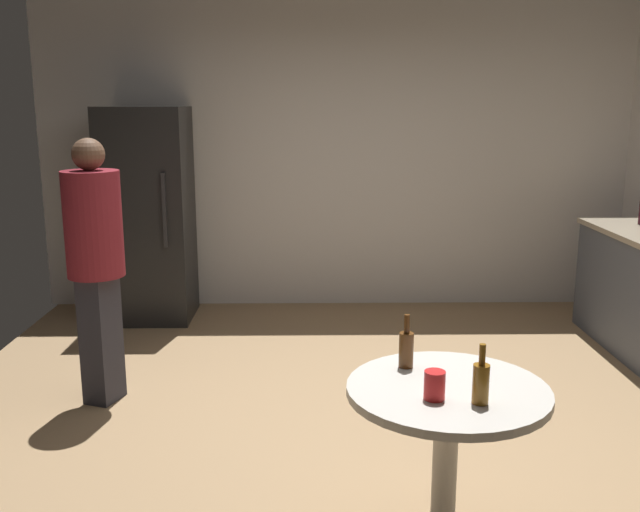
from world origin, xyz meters
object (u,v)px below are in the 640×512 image
person_in_maroon_shirt (95,252)px  beer_bottle_brown (406,348)px  foreground_table (447,411)px  refrigerator (148,215)px  beer_bottle_amber (481,382)px  plastic_cup_red (435,385)px

person_in_maroon_shirt → beer_bottle_brown: bearing=-18.8°
foreground_table → beer_bottle_brown: beer_bottle_brown is taller
refrigerator → beer_bottle_brown: refrigerator is taller
beer_bottle_amber → person_in_maroon_shirt: size_ratio=0.14×
refrigerator → beer_bottle_amber: (1.99, -3.46, -0.08)m
refrigerator → beer_bottle_amber: 4.00m
beer_bottle_amber → plastic_cup_red: beer_bottle_amber is taller
beer_bottle_brown → person_in_maroon_shirt: size_ratio=0.14×
person_in_maroon_shirt → plastic_cup_red: bearing=-24.0°
foreground_table → beer_bottle_amber: beer_bottle_amber is taller
foreground_table → person_in_maroon_shirt: person_in_maroon_shirt is taller
foreground_table → person_in_maroon_shirt: bearing=139.6°
foreground_table → plastic_cup_red: bearing=-123.2°
person_in_maroon_shirt → refrigerator: bearing=112.2°
plastic_cup_red → beer_bottle_amber: bearing=-13.8°
foreground_table → plastic_cup_red: 0.21m
refrigerator → foreground_table: size_ratio=2.25×
beer_bottle_amber → beer_bottle_brown: (-0.23, 0.37, 0.00)m
plastic_cup_red → person_in_maroon_shirt: (-1.76, 1.68, 0.16)m
plastic_cup_red → person_in_maroon_shirt: bearing=136.3°
beer_bottle_amber → person_in_maroon_shirt: person_in_maroon_shirt is taller
beer_bottle_brown → person_in_maroon_shirt: bearing=141.5°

